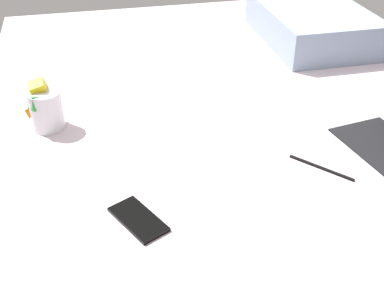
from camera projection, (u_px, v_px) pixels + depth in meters
The scene contains 5 objects.
bed_mattress at pixel (214, 119), 160.30cm from camera, with size 180.00×140.00×18.00cm, color silver.
snack_cup at pixel (45, 108), 135.44cm from camera, with size 10.08×10.13×14.43cm.
cell_phone at pixel (138, 219), 106.20cm from camera, with size 6.80×14.00×0.80cm, color black.
pillow at pixel (312, 24), 189.80cm from camera, with size 52.00×36.00×13.00cm, color #8C9EB7.
charger_cable at pixel (321, 168), 122.01cm from camera, with size 17.00×0.60×0.60cm, color black.
Camera 1 is at (133.54, -37.65, 89.99)cm, focal length 46.57 mm.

